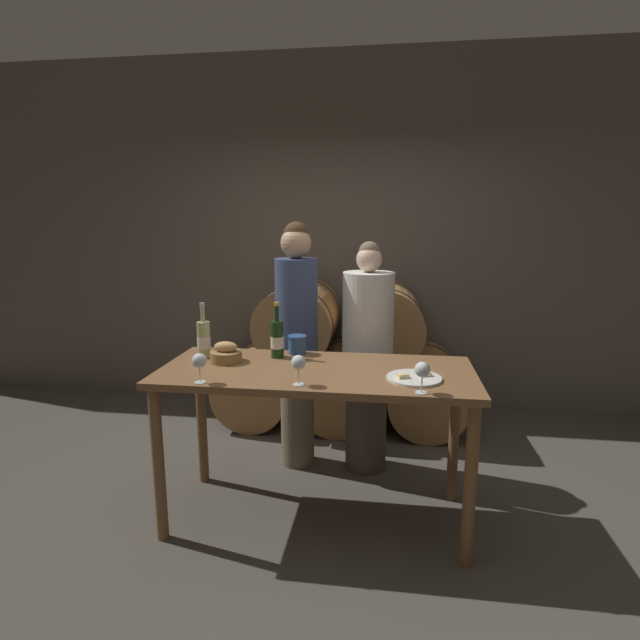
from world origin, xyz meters
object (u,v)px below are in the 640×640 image
(person_right, at_px, (367,358))
(wine_bottle_red, at_px, (277,339))
(blue_crock, at_px, (297,344))
(wine_glass_left, at_px, (299,363))
(bread_basket, at_px, (226,354))
(wine_glass_center, at_px, (422,370))
(wine_glass_far_left, at_px, (199,361))
(wine_bottle_white, at_px, (204,339))
(person_left, at_px, (297,341))
(cheese_plate, at_px, (414,378))
(tasting_table, at_px, (316,389))

(person_right, bearing_deg, wine_bottle_red, -139.12)
(blue_crock, relative_size, wine_glass_left, 0.75)
(bread_basket, xyz_separation_m, wine_glass_center, (1.11, -0.39, 0.07))
(person_right, distance_m, wine_glass_far_left, 1.30)
(person_right, xyz_separation_m, wine_glass_left, (-0.31, -0.95, 0.23))
(wine_bottle_white, height_order, wine_glass_center, wine_bottle_white)
(person_left, bearing_deg, bread_basket, -117.83)
(cheese_plate, bearing_deg, person_left, 134.68)
(tasting_table, bearing_deg, wine_glass_far_left, -150.11)
(tasting_table, bearing_deg, person_right, 68.80)
(cheese_plate, bearing_deg, wine_bottle_white, 168.12)
(wine_glass_far_left, relative_size, wine_glass_center, 1.00)
(person_left, distance_m, cheese_plate, 1.09)
(person_left, distance_m, wine_bottle_white, 0.71)
(person_left, bearing_deg, wine_glass_far_left, -108.12)
(person_right, bearing_deg, wine_glass_left, -107.90)
(wine_bottle_red, distance_m, wine_glass_far_left, 0.60)
(bread_basket, height_order, wine_glass_center, wine_glass_center)
(cheese_plate, distance_m, wine_glass_far_left, 1.12)
(tasting_table, bearing_deg, blue_crock, 118.46)
(tasting_table, xyz_separation_m, blue_crock, (-0.17, 0.30, 0.18))
(cheese_plate, xyz_separation_m, wine_glass_far_left, (-1.09, -0.21, 0.11))
(bread_basket, distance_m, wine_glass_far_left, 0.40)
(person_right, relative_size, blue_crock, 13.68)
(wine_bottle_red, relative_size, wine_glass_center, 2.18)
(wine_bottle_red, height_order, bread_basket, wine_bottle_red)
(wine_bottle_white, bearing_deg, cheese_plate, -11.88)
(wine_bottle_white, xyz_separation_m, cheese_plate, (1.25, -0.26, -0.10))
(wine_glass_far_left, bearing_deg, cheese_plate, 10.67)
(bread_basket, distance_m, wine_glass_center, 1.18)
(person_right, height_order, cheese_plate, person_right)
(person_right, relative_size, cheese_plate, 5.57)
(wine_glass_left, bearing_deg, blue_crock, 101.18)
(blue_crock, bearing_deg, cheese_plate, -30.89)
(person_left, xyz_separation_m, wine_glass_center, (0.80, -0.99, 0.13))
(blue_crock, distance_m, cheese_plate, 0.82)
(person_left, distance_m, wine_glass_left, 0.97)
(wine_bottle_red, height_order, blue_crock, wine_bottle_red)
(wine_bottle_red, height_order, wine_bottle_white, wine_bottle_red)
(person_right, distance_m, wine_bottle_red, 0.73)
(bread_basket, relative_size, cheese_plate, 0.65)
(person_left, distance_m, blue_crock, 0.37)
(bread_basket, distance_m, cheese_plate, 1.10)
(wine_glass_left, bearing_deg, wine_bottle_white, 146.82)
(wine_bottle_white, bearing_deg, blue_crock, 16.09)
(person_right, relative_size, wine_bottle_white, 4.78)
(person_left, xyz_separation_m, bread_basket, (-0.31, -0.59, 0.06))
(wine_bottle_red, distance_m, wine_glass_left, 0.54)
(person_right, bearing_deg, tasting_table, -111.20)
(person_right, xyz_separation_m, cheese_plate, (0.28, -0.78, 0.12))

